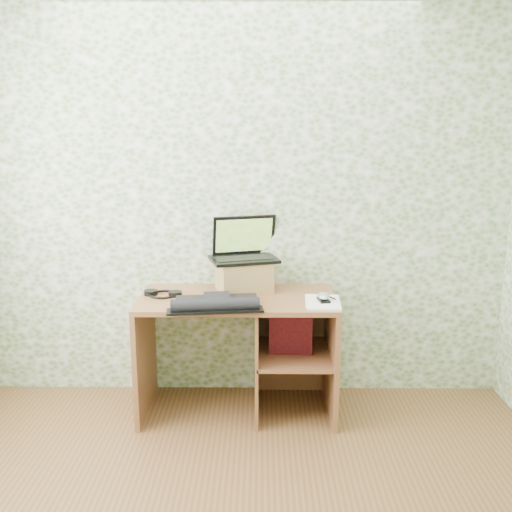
{
  "coord_description": "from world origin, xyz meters",
  "views": [
    {
      "loc": [
        0.14,
        -1.91,
        1.76
      ],
      "look_at": [
        0.11,
        1.39,
        1.02
      ],
      "focal_mm": 40.0,
      "sensor_mm": 36.0,
      "label": 1
    }
  ],
  "objects_px": {
    "desk": "(250,337)",
    "notepad": "(323,302)",
    "laptop": "(244,249)",
    "riser": "(244,276)",
    "keyboard": "(216,303)"
  },
  "relations": [
    {
      "from": "desk",
      "to": "laptop",
      "type": "relative_size",
      "value": 2.55
    },
    {
      "from": "riser",
      "to": "laptop",
      "type": "relative_size",
      "value": 0.68
    },
    {
      "from": "notepad",
      "to": "laptop",
      "type": "bearing_deg",
      "value": 149.51
    },
    {
      "from": "desk",
      "to": "laptop",
      "type": "xyz_separation_m",
      "value": [
        -0.04,
        0.16,
        0.53
      ]
    },
    {
      "from": "desk",
      "to": "keyboard",
      "type": "distance_m",
      "value": 0.43
    },
    {
      "from": "keyboard",
      "to": "notepad",
      "type": "relative_size",
      "value": 1.9
    },
    {
      "from": "laptop",
      "to": "keyboard",
      "type": "height_order",
      "value": "laptop"
    },
    {
      "from": "laptop",
      "to": "notepad",
      "type": "bearing_deg",
      "value": -50.4
    },
    {
      "from": "riser",
      "to": "laptop",
      "type": "bearing_deg",
      "value": 90.0
    },
    {
      "from": "notepad",
      "to": "desk",
      "type": "bearing_deg",
      "value": 163.16
    },
    {
      "from": "desk",
      "to": "notepad",
      "type": "distance_m",
      "value": 0.54
    },
    {
      "from": "riser",
      "to": "laptop",
      "type": "height_order",
      "value": "laptop"
    },
    {
      "from": "riser",
      "to": "notepad",
      "type": "distance_m",
      "value": 0.55
    },
    {
      "from": "laptop",
      "to": "notepad",
      "type": "distance_m",
      "value": 0.62
    },
    {
      "from": "laptop",
      "to": "notepad",
      "type": "relative_size",
      "value": 1.62
    }
  ]
}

